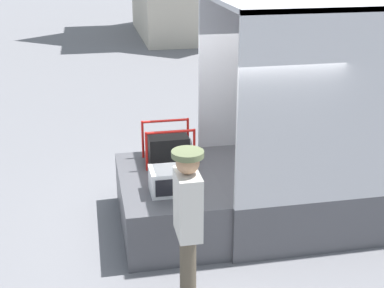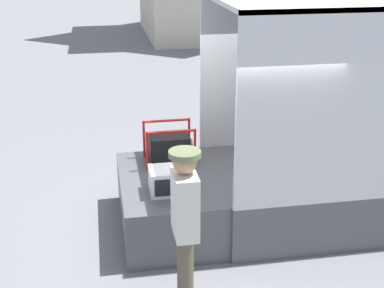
% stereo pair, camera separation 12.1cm
% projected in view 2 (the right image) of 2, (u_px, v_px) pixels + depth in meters
% --- Properties ---
extents(ground_plane, '(160.00, 160.00, 0.00)m').
position_uv_depth(ground_plane, '(213.00, 222.00, 7.64)').
color(ground_plane, slate).
extents(tailgate_deck, '(1.30, 2.04, 0.76)m').
position_uv_depth(tailgate_deck, '(168.00, 203.00, 7.40)').
color(tailgate_deck, '#4C4C51').
rests_on(tailgate_deck, ground).
extents(microwave, '(0.52, 0.41, 0.33)m').
position_uv_depth(microwave, '(170.00, 180.00, 6.80)').
color(microwave, white).
rests_on(microwave, tailgate_deck).
extents(portable_generator, '(0.71, 0.51, 0.57)m').
position_uv_depth(portable_generator, '(171.00, 148.00, 7.71)').
color(portable_generator, black).
rests_on(portable_generator, tailgate_deck).
extents(worker_person, '(0.33, 0.44, 1.83)m').
position_uv_depth(worker_person, '(185.00, 213.00, 5.55)').
color(worker_person, brown).
rests_on(worker_person, ground).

